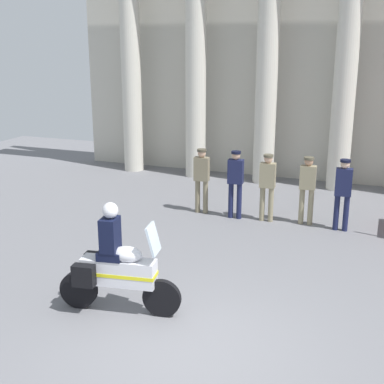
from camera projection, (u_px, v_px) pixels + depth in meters
name	position (u px, v px, depth m)	size (l,w,h in m)	color
ground_plane	(188.00, 349.00, 7.64)	(28.00, 28.00, 0.00)	slate
colonnade_backdrop	(309.00, 50.00, 15.75)	(15.75, 1.51, 7.64)	beige
officer_in_row_0	(202.00, 176.00, 13.49)	(0.39, 0.25, 1.71)	#7A7056
officer_in_row_1	(235.00, 179.00, 13.06)	(0.39, 0.25, 1.74)	#191E42
officer_in_row_2	(267.00, 182.00, 12.84)	(0.39, 0.25, 1.71)	gray
officer_in_row_3	(307.00, 185.00, 12.60)	(0.39, 0.25, 1.70)	gray
officer_in_row_4	(343.00, 189.00, 12.19)	(0.39, 0.25, 1.73)	#191E42
motorcycle_with_rider	(114.00, 267.00, 8.51)	(2.08, 0.75, 1.90)	black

